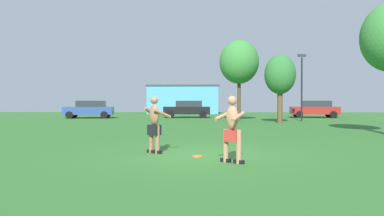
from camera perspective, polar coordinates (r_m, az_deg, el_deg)
The scene contains 11 objects.
ground_plane at distance 9.78m, azimuth 1.60°, elevation -7.70°, with size 80.00×80.00×0.00m, color #2D6628.
player_near at distance 8.52m, azimuth 6.56°, elevation -3.26°, with size 0.76×0.76×1.63m.
player_in_black at distance 10.12m, azimuth -6.16°, elevation -2.51°, with size 0.79×0.71×1.65m.
frisbee at distance 9.49m, azimuth 0.88°, elevation -7.89°, with size 0.29×0.29×0.03m, color orange.
car_red_near_post at distance 34.64m, azimuth 19.44°, elevation -0.12°, with size 4.46×2.37×1.58m.
car_black_mid_lot at distance 32.76m, azimuth -0.78°, elevation -0.13°, with size 4.36×2.15×1.58m.
car_blue_far_end at distance 32.95m, azimuth -16.40°, elevation -0.16°, with size 4.48×2.44×1.58m.
lamp_post at distance 28.09m, azimuth 17.49°, elevation 4.47°, with size 0.60×0.24×5.13m.
outbuilding_behind_lot at distance 44.46m, azimuth -1.40°, elevation 1.42°, with size 8.96×5.50×3.56m.
tree_left_field at distance 27.63m, azimuth 7.71°, elevation 7.43°, with size 3.06×3.06×6.30m.
tree_behind_players at distance 25.17m, azimuth 14.19°, elevation 5.22°, with size 2.16×2.16×4.77m.
Camera 1 is at (0.02, -9.67, 1.49)m, focal length 32.65 mm.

